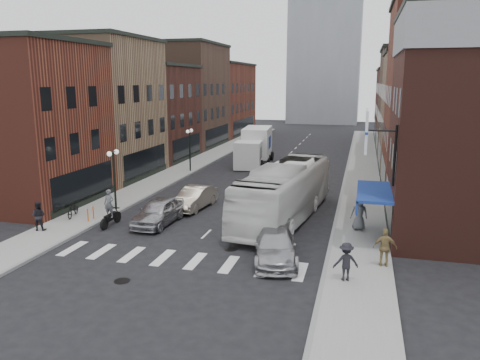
{
  "coord_description": "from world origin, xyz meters",
  "views": [
    {
      "loc": [
        8.34,
        -23.09,
        8.58
      ],
      "look_at": [
        0.81,
        5.45,
        2.28
      ],
      "focal_mm": 35.0,
      "sensor_mm": 36.0,
      "label": 1
    }
  ],
  "objects_px": {
    "bike_rack": "(91,214)",
    "ped_left_solo": "(38,216)",
    "sedan_left_far": "(194,198)",
    "ped_right_c": "(359,213)",
    "ped_right_a": "(346,262)",
    "streetlamp_near": "(114,168)",
    "ped_right_b": "(385,247)",
    "box_truck": "(255,147)",
    "transit_bus": "(285,192)",
    "motorcycle_rider": "(110,209)",
    "parked_bicycle": "(73,209)",
    "curb_car": "(275,246)",
    "billboard_sign": "(368,132)",
    "streetlamp_far": "(190,142)",
    "sedan_left_near": "(159,211)"
  },
  "relations": [
    {
      "from": "sedan_left_near",
      "to": "parked_bicycle",
      "type": "height_order",
      "value": "sedan_left_near"
    },
    {
      "from": "streetlamp_far",
      "to": "transit_bus",
      "type": "distance_m",
      "value": 17.16
    },
    {
      "from": "bike_rack",
      "to": "transit_bus",
      "type": "bearing_deg",
      "value": 18.23
    },
    {
      "from": "transit_bus",
      "to": "ped_right_c",
      "type": "xyz_separation_m",
      "value": [
        4.56,
        -1.47,
        -0.63
      ]
    },
    {
      "from": "streetlamp_far",
      "to": "sedan_left_near",
      "type": "xyz_separation_m",
      "value": [
        3.99,
        -15.93,
        -2.11
      ]
    },
    {
      "from": "sedan_left_far",
      "to": "ped_right_c",
      "type": "bearing_deg",
      "value": -6.21
    },
    {
      "from": "transit_bus",
      "to": "curb_car",
      "type": "bearing_deg",
      "value": -76.83
    },
    {
      "from": "streetlamp_far",
      "to": "motorcycle_rider",
      "type": "relative_size",
      "value": 1.81
    },
    {
      "from": "ped_left_solo",
      "to": "ped_right_b",
      "type": "distance_m",
      "value": 18.99
    },
    {
      "from": "transit_bus",
      "to": "ped_right_a",
      "type": "distance_m",
      "value": 9.75
    },
    {
      "from": "box_truck",
      "to": "ped_left_solo",
      "type": "bearing_deg",
      "value": -111.33
    },
    {
      "from": "billboard_sign",
      "to": "ped_left_solo",
      "type": "bearing_deg",
      "value": -174.69
    },
    {
      "from": "bike_rack",
      "to": "curb_car",
      "type": "height_order",
      "value": "curb_car"
    },
    {
      "from": "billboard_sign",
      "to": "ped_left_solo",
      "type": "height_order",
      "value": "billboard_sign"
    },
    {
      "from": "box_truck",
      "to": "ped_right_a",
      "type": "height_order",
      "value": "box_truck"
    },
    {
      "from": "billboard_sign",
      "to": "box_truck",
      "type": "relative_size",
      "value": 0.42
    },
    {
      "from": "sedan_left_near",
      "to": "motorcycle_rider",
      "type": "bearing_deg",
      "value": -154.5
    },
    {
      "from": "ped_right_b",
      "to": "transit_bus",
      "type": "bearing_deg",
      "value": -54.66
    },
    {
      "from": "ped_left_solo",
      "to": "ped_right_c",
      "type": "distance_m",
      "value": 18.39
    },
    {
      "from": "transit_bus",
      "to": "sedan_left_far",
      "type": "height_order",
      "value": "transit_bus"
    },
    {
      "from": "ped_left_solo",
      "to": "ped_right_b",
      "type": "relative_size",
      "value": 0.92
    },
    {
      "from": "transit_bus",
      "to": "ped_right_c",
      "type": "height_order",
      "value": "transit_bus"
    },
    {
      "from": "bike_rack",
      "to": "ped_left_solo",
      "type": "relative_size",
      "value": 0.48
    },
    {
      "from": "curb_car",
      "to": "parked_bicycle",
      "type": "height_order",
      "value": "curb_car"
    },
    {
      "from": "streetlamp_far",
      "to": "ped_right_a",
      "type": "bearing_deg",
      "value": -54.82
    },
    {
      "from": "sedan_left_near",
      "to": "curb_car",
      "type": "xyz_separation_m",
      "value": [
        7.93,
        -3.92,
        -0.08
      ]
    },
    {
      "from": "bike_rack",
      "to": "ped_left_solo",
      "type": "xyz_separation_m",
      "value": [
        -1.79,
        -2.47,
        0.44
      ]
    },
    {
      "from": "parked_bicycle",
      "to": "ped_left_solo",
      "type": "xyz_separation_m",
      "value": [
        -0.28,
        -2.88,
        0.36
      ]
    },
    {
      "from": "streetlamp_near",
      "to": "ped_right_b",
      "type": "relative_size",
      "value": 2.26
    },
    {
      "from": "ped_right_a",
      "to": "sedan_left_far",
      "type": "bearing_deg",
      "value": -59.98
    },
    {
      "from": "box_truck",
      "to": "sedan_left_near",
      "type": "height_order",
      "value": "box_truck"
    },
    {
      "from": "motorcycle_rider",
      "to": "sedan_left_far",
      "type": "height_order",
      "value": "motorcycle_rider"
    },
    {
      "from": "sedan_left_near",
      "to": "ped_right_c",
      "type": "relative_size",
      "value": 2.4
    },
    {
      "from": "box_truck",
      "to": "curb_car",
      "type": "distance_m",
      "value": 26.57
    },
    {
      "from": "billboard_sign",
      "to": "curb_car",
      "type": "relative_size",
      "value": 0.75
    },
    {
      "from": "billboard_sign",
      "to": "transit_bus",
      "type": "relative_size",
      "value": 0.29
    },
    {
      "from": "streetlamp_far",
      "to": "sedan_left_far",
      "type": "relative_size",
      "value": 0.92
    },
    {
      "from": "ped_right_b",
      "to": "ped_right_a",
      "type": "bearing_deg",
      "value": 45.74
    },
    {
      "from": "box_truck",
      "to": "ped_right_b",
      "type": "relative_size",
      "value": 4.85
    },
    {
      "from": "streetlamp_far",
      "to": "transit_bus",
      "type": "height_order",
      "value": "streetlamp_far"
    },
    {
      "from": "bike_rack",
      "to": "ped_right_b",
      "type": "bearing_deg",
      "value": -9.83
    },
    {
      "from": "ped_right_c",
      "to": "ped_right_a",
      "type": "bearing_deg",
      "value": 75.76
    },
    {
      "from": "motorcycle_rider",
      "to": "ped_right_c",
      "type": "bearing_deg",
      "value": 9.04
    },
    {
      "from": "streetlamp_far",
      "to": "parked_bicycle",
      "type": "height_order",
      "value": "streetlamp_far"
    },
    {
      "from": "box_truck",
      "to": "parked_bicycle",
      "type": "distance_m",
      "value": 23.08
    },
    {
      "from": "sedan_left_near",
      "to": "box_truck",
      "type": "bearing_deg",
      "value": 89.84
    },
    {
      "from": "transit_bus",
      "to": "ped_right_b",
      "type": "bearing_deg",
      "value": -41.96
    },
    {
      "from": "bike_rack",
      "to": "box_truck",
      "type": "relative_size",
      "value": 0.09
    },
    {
      "from": "motorcycle_rider",
      "to": "parked_bicycle",
      "type": "xyz_separation_m",
      "value": [
        -3.06,
        0.77,
        -0.44
      ]
    },
    {
      "from": "motorcycle_rider",
      "to": "ped_right_b",
      "type": "height_order",
      "value": "motorcycle_rider"
    }
  ]
}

